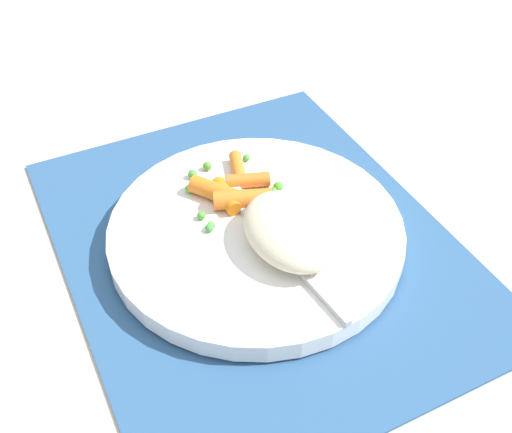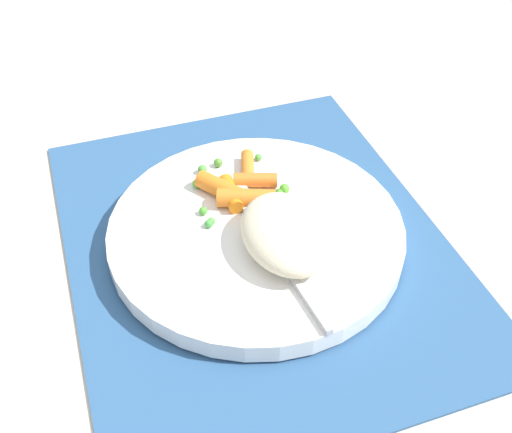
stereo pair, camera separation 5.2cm
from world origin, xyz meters
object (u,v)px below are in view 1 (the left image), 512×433
(carrot_portion, at_px, (234,192))
(fork, at_px, (266,233))
(plate, at_px, (256,232))
(rice_mound, at_px, (290,230))

(carrot_portion, relative_size, fork, 0.46)
(plate, bearing_deg, fork, -174.25)
(rice_mound, bearing_deg, plate, 22.82)
(plate, xyz_separation_m, carrot_portion, (0.04, 0.00, 0.02))
(plate, distance_m, rice_mound, 0.05)
(plate, xyz_separation_m, rice_mound, (-0.04, -0.01, 0.03))
(rice_mound, bearing_deg, carrot_portion, 12.35)
(plate, relative_size, fork, 1.39)
(plate, relative_size, carrot_portion, 3.01)
(plate, distance_m, fork, 0.02)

